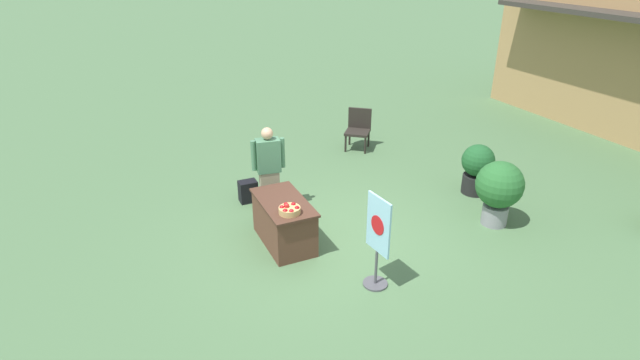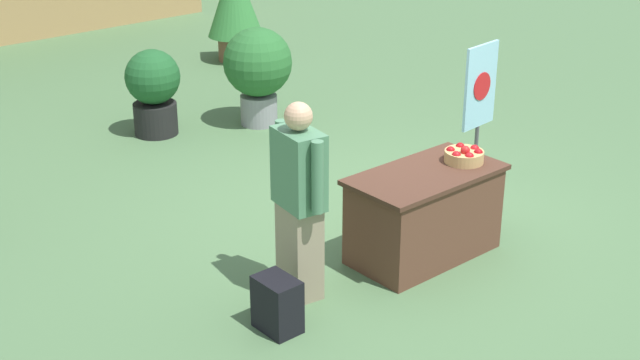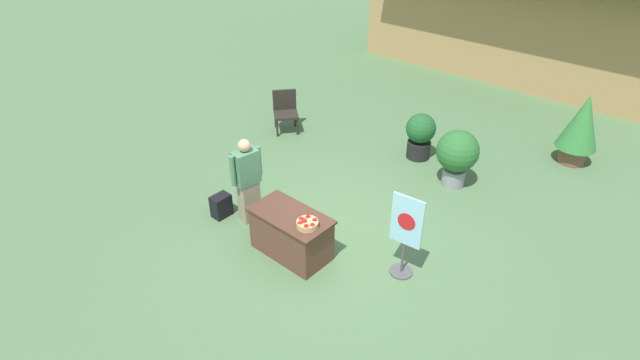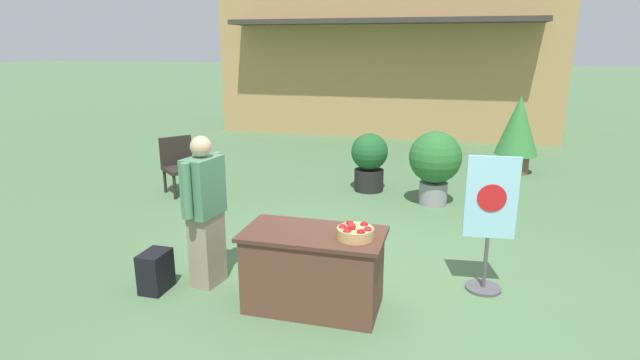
{
  "view_description": "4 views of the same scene",
  "coord_description": "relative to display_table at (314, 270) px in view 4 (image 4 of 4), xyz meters",
  "views": [
    {
      "loc": [
        6.35,
        -3.14,
        4.47
      ],
      "look_at": [
        -0.39,
        -0.07,
        0.96
      ],
      "focal_mm": 28.0,
      "sensor_mm": 36.0,
      "label": 1
    },
    {
      "loc": [
        -5.35,
        -5.32,
        3.61
      ],
      "look_at": [
        -0.87,
        -0.1,
        0.65
      ],
      "focal_mm": 50.0,
      "sensor_mm": 36.0,
      "label": 2
    },
    {
      "loc": [
        4.22,
        -5.14,
        5.38
      ],
      "look_at": [
        -0.27,
        -0.07,
        1.09
      ],
      "focal_mm": 28.0,
      "sensor_mm": 36.0,
      "label": 3
    },
    {
      "loc": [
        0.92,
        -4.95,
        2.46
      ],
      "look_at": [
        -0.46,
        0.11,
        1.03
      ],
      "focal_mm": 28.0,
      "sensor_mm": 36.0,
      "label": 4
    }
  ],
  "objects": [
    {
      "name": "potted_plant_far_right",
      "position": [
        -0.16,
        4.08,
        0.16
      ],
      "size": [
        0.63,
        0.63,
        1.0
      ],
      "color": "black",
      "rests_on": "ground_plane"
    },
    {
      "name": "apple_basket",
      "position": [
        0.41,
        -0.05,
        0.44
      ],
      "size": [
        0.33,
        0.33,
        0.16
      ],
      "color": "tan",
      "rests_on": "display_table"
    },
    {
      "name": "ground_plane",
      "position": [
        0.28,
        0.76,
        -0.39
      ],
      "size": [
        120.0,
        120.0,
        0.0
      ],
      "primitive_type": "plane",
      "color": "#4C7047"
    },
    {
      "name": "poster_board",
      "position": [
        1.61,
        0.79,
        0.36
      ],
      "size": [
        0.5,
        0.36,
        1.42
      ],
      "rotation": [
        0.0,
        0.0,
        -1.47
      ],
      "color": "#4C4C51",
      "rests_on": "ground_plane"
    },
    {
      "name": "storefront_building",
      "position": [
        -0.75,
        10.93,
        2.05
      ],
      "size": [
        9.14,
        4.56,
        4.86
      ],
      "color": "tan",
      "rests_on": "ground_plane"
    },
    {
      "name": "display_table",
      "position": [
        0.0,
        0.0,
        0.0
      ],
      "size": [
        1.33,
        0.71,
        0.77
      ],
      "color": "brown",
      "rests_on": "ground_plane"
    },
    {
      "name": "backpack",
      "position": [
        -1.66,
        -0.11,
        -0.18
      ],
      "size": [
        0.24,
        0.34,
        0.42
      ],
      "color": "black",
      "rests_on": "ground_plane"
    },
    {
      "name": "person_visitor",
      "position": [
        -1.21,
        0.18,
        0.42
      ],
      "size": [
        0.32,
        0.6,
        1.59
      ],
      "rotation": [
        0.0,
        0.0,
        -0.15
      ],
      "color": "gray",
      "rests_on": "ground_plane"
    },
    {
      "name": "potted_plant_near_left",
      "position": [
        0.95,
        3.58,
        0.31
      ],
      "size": [
        0.81,
        0.81,
        1.17
      ],
      "color": "gray",
      "rests_on": "ground_plane"
    },
    {
      "name": "potted_plant_near_right",
      "position": [
        2.4,
        6.05,
        0.47
      ],
      "size": [
        0.82,
        0.82,
        1.52
      ],
      "color": "brown",
      "rests_on": "ground_plane"
    },
    {
      "name": "patio_chair",
      "position": [
        -3.26,
        3.14,
        0.13
      ],
      "size": [
        0.77,
        0.77,
        0.95
      ],
      "rotation": [
        0.0,
        0.0,
        5.6
      ],
      "color": "#28231E",
      "rests_on": "ground_plane"
    }
  ]
}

